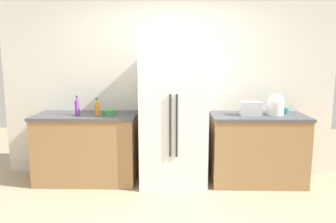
{
  "coord_description": "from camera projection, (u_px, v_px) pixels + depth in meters",
  "views": [
    {
      "loc": [
        0.11,
        -3.01,
        1.7
      ],
      "look_at": [
        0.04,
        0.4,
        1.13
      ],
      "focal_mm": 35.0,
      "sensor_mm": 36.0,
      "label": 1
    }
  ],
  "objects": [
    {
      "name": "toaster",
      "position": [
        251.0,
        108.0,
        4.32
      ],
      "size": [
        0.27,
        0.17,
        0.18
      ],
      "primitive_type": "cube",
      "color": "silver",
      "rests_on": "counter_right"
    },
    {
      "name": "cup_b",
      "position": [
        286.0,
        111.0,
        4.49
      ],
      "size": [
        0.08,
        0.08,
        0.08
      ],
      "primitive_type": "cylinder",
      "color": "teal",
      "rests_on": "counter_right"
    },
    {
      "name": "counter_left",
      "position": [
        87.0,
        148.0,
        4.49
      ],
      "size": [
        1.36,
        0.67,
        0.94
      ],
      "color": "#9E7247",
      "rests_on": "ground_plane"
    },
    {
      "name": "counter_right",
      "position": [
        257.0,
        149.0,
        4.44
      ],
      "size": [
        1.26,
        0.67,
        0.94
      ],
      "color": "#9E7247",
      "rests_on": "ground_plane"
    },
    {
      "name": "bottle_a",
      "position": [
        77.0,
        107.0,
        4.32
      ],
      "size": [
        0.06,
        0.06,
        0.26
      ],
      "color": "purple",
      "rests_on": "counter_left"
    },
    {
      "name": "bowl_a",
      "position": [
        109.0,
        112.0,
        4.39
      ],
      "size": [
        0.17,
        0.17,
        0.06
      ],
      "primitive_type": "cylinder",
      "color": "green",
      "rests_on": "counter_left"
    },
    {
      "name": "cup_a",
      "position": [
        245.0,
        110.0,
        4.54
      ],
      "size": [
        0.09,
        0.09,
        0.07
      ],
      "primitive_type": "cylinder",
      "color": "yellow",
      "rests_on": "counter_right"
    },
    {
      "name": "refrigerator",
      "position": [
        174.0,
        120.0,
        4.36
      ],
      "size": [
        0.87,
        0.72,
        1.74
      ],
      "color": "white",
      "rests_on": "ground_plane"
    },
    {
      "name": "kitchen_back_panel",
      "position": [
        167.0,
        70.0,
        4.67
      ],
      "size": [
        4.72,
        0.1,
        3.03
      ],
      "primitive_type": "cube",
      "color": "silver",
      "rests_on": "ground_plane"
    },
    {
      "name": "bottle_b",
      "position": [
        97.0,
        109.0,
        4.32
      ],
      "size": [
        0.06,
        0.06,
        0.23
      ],
      "color": "orange",
      "rests_on": "counter_left"
    },
    {
      "name": "rice_cooker",
      "position": [
        275.0,
        105.0,
        4.35
      ],
      "size": [
        0.22,
        0.22,
        0.28
      ],
      "color": "white",
      "rests_on": "counter_right"
    }
  ]
}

